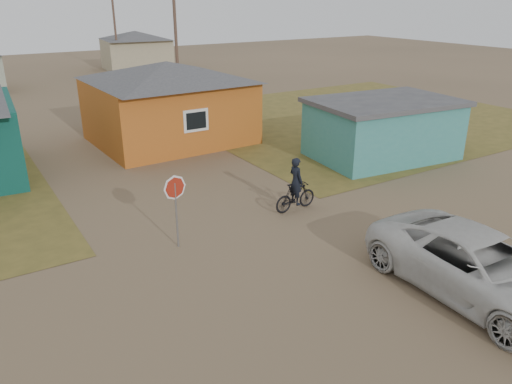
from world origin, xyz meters
TOP-DOWN VIEW (x-y plane):
  - ground at (0.00, 0.00)m, footprint 120.00×120.00m
  - grass_ne at (14.00, 13.00)m, footprint 20.00×18.00m
  - house_yellow at (2.50, 14.00)m, footprint 7.72×6.76m
  - shed_turquoise at (9.50, 6.50)m, footprint 6.71×4.93m
  - house_beige_east at (10.00, 40.00)m, footprint 6.95×6.05m
  - utility_pole_near at (6.50, 22.00)m, footprint 1.40×0.20m
  - utility_pole_far at (7.50, 38.00)m, footprint 1.40×0.20m
  - stop_sign at (-1.80, 3.32)m, footprint 0.71×0.19m
  - cyclist at (2.67, 3.67)m, footprint 1.67×0.61m
  - vehicle at (3.35, -2.85)m, footprint 2.77×5.74m

SIDE VIEW (x-z plane):
  - ground at x=0.00m, z-range 0.00..0.00m
  - grass_ne at x=14.00m, z-range 0.00..0.01m
  - cyclist at x=2.67m, z-range -0.25..1.61m
  - vehicle at x=3.35m, z-range 0.00..1.58m
  - shed_turquoise at x=9.50m, z-range 0.01..2.61m
  - stop_sign at x=-1.80m, z-range 0.54..2.74m
  - house_beige_east at x=10.00m, z-range 0.06..3.66m
  - house_yellow at x=2.50m, z-range 0.05..3.95m
  - utility_pole_near at x=6.50m, z-range 0.14..8.14m
  - utility_pole_far at x=7.50m, z-range 0.14..8.14m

